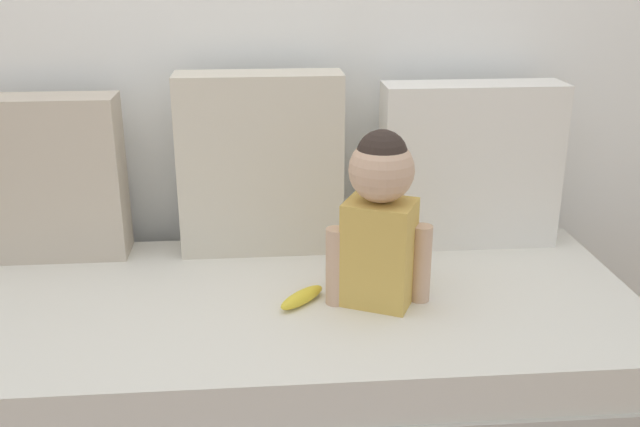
{
  "coord_description": "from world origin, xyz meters",
  "views": [
    {
      "loc": [
        -0.0,
        -1.87,
        1.33
      ],
      "look_at": [
        0.16,
        0.0,
        0.64
      ],
      "focal_mm": 40.65,
      "sensor_mm": 36.0,
      "label": 1
    }
  ],
  "objects_px": {
    "throw_pillow_center": "(261,164)",
    "throw_pillow_left": "(43,178)",
    "throw_pillow_right": "(469,165)",
    "banana": "(302,297)",
    "couch": "(266,358)",
    "toddler": "(380,214)"
  },
  "relations": [
    {
      "from": "couch",
      "to": "throw_pillow_center",
      "type": "height_order",
      "value": "throw_pillow_center"
    },
    {
      "from": "couch",
      "to": "throw_pillow_center",
      "type": "xyz_separation_m",
      "value": [
        0.0,
        0.37,
        0.49
      ]
    },
    {
      "from": "couch",
      "to": "toddler",
      "type": "bearing_deg",
      "value": -9.41
    },
    {
      "from": "banana",
      "to": "throw_pillow_left",
      "type": "bearing_deg",
      "value": 152.02
    },
    {
      "from": "throw_pillow_right",
      "to": "banana",
      "type": "relative_size",
      "value": 3.43
    },
    {
      "from": "couch",
      "to": "throw_pillow_left",
      "type": "relative_size",
      "value": 4.25
    },
    {
      "from": "couch",
      "to": "banana",
      "type": "bearing_deg",
      "value": -25.95
    },
    {
      "from": "throw_pillow_left",
      "to": "throw_pillow_center",
      "type": "height_order",
      "value": "throw_pillow_center"
    },
    {
      "from": "couch",
      "to": "banana",
      "type": "height_order",
      "value": "banana"
    },
    {
      "from": "toddler",
      "to": "banana",
      "type": "relative_size",
      "value": 2.92
    },
    {
      "from": "throw_pillow_left",
      "to": "throw_pillow_right",
      "type": "xyz_separation_m",
      "value": [
        1.37,
        0.0,
        0.01
      ]
    },
    {
      "from": "couch",
      "to": "banana",
      "type": "relative_size",
      "value": 13.0
    },
    {
      "from": "toddler",
      "to": "throw_pillow_center",
      "type": "bearing_deg",
      "value": 127.13
    },
    {
      "from": "throw_pillow_left",
      "to": "couch",
      "type": "bearing_deg",
      "value": -28.28
    },
    {
      "from": "throw_pillow_center",
      "to": "throw_pillow_left",
      "type": "bearing_deg",
      "value": 180.0
    },
    {
      "from": "toddler",
      "to": "couch",
      "type": "bearing_deg",
      "value": 170.59
    },
    {
      "from": "throw_pillow_right",
      "to": "banana",
      "type": "bearing_deg",
      "value": -144.16
    },
    {
      "from": "couch",
      "to": "throw_pillow_center",
      "type": "relative_size",
      "value": 3.8
    },
    {
      "from": "throw_pillow_right",
      "to": "banana",
      "type": "height_order",
      "value": "throw_pillow_right"
    },
    {
      "from": "throw_pillow_right",
      "to": "toddler",
      "type": "relative_size",
      "value": 1.18
    },
    {
      "from": "throw_pillow_left",
      "to": "banana",
      "type": "bearing_deg",
      "value": -27.98
    },
    {
      "from": "toddler",
      "to": "banana",
      "type": "height_order",
      "value": "toddler"
    }
  ]
}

